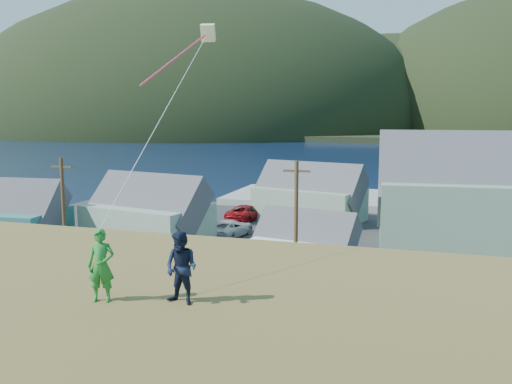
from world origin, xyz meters
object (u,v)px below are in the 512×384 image
(wharf, at_px, (333,199))
(kite_flyer_navy, at_px, (181,268))
(shed_white, at_px, (305,245))
(kite_flyer_green, at_px, (101,265))
(shed_teal, at_px, (8,217))
(shed_palegreen_near, at_px, (148,214))
(shed_palegreen_far, at_px, (310,194))

(wharf, height_order, kite_flyer_navy, kite_flyer_navy)
(kite_flyer_navy, bearing_deg, shed_white, 106.89)
(wharf, relative_size, kite_flyer_green, 15.50)
(shed_white, height_order, kite_flyer_green, kite_flyer_green)
(kite_flyer_green, height_order, kite_flyer_navy, kite_flyer_green)
(shed_white, relative_size, kite_flyer_green, 4.62)
(shed_teal, bearing_deg, shed_palegreen_near, 16.45)
(wharf, relative_size, shed_teal, 2.75)
(wharf, relative_size, shed_palegreen_near, 2.31)
(wharf, height_order, shed_palegreen_near, shed_palegreen_near)
(kite_flyer_green, bearing_deg, shed_palegreen_far, 79.71)
(shed_teal, xyz_separation_m, shed_palegreen_far, (21.53, 19.07, 0.20))
(kite_flyer_navy, bearing_deg, shed_palegreen_near, 129.90)
(shed_teal, height_order, kite_flyer_navy, kite_flyer_navy)
(shed_teal, bearing_deg, shed_white, -5.66)
(wharf, xyz_separation_m, shed_palegreen_far, (-0.31, -12.95, 2.39))
(shed_teal, height_order, shed_palegreen_far, shed_palegreen_far)
(shed_palegreen_near, distance_m, kite_flyer_navy, 36.26)
(shed_white, xyz_separation_m, shed_palegreen_far, (-3.83, 19.45, 0.68))
(shed_white, bearing_deg, shed_palegreen_near, 174.02)
(shed_teal, relative_size, shed_white, 1.22)
(shed_white, distance_m, kite_flyer_navy, 27.50)
(shed_white, height_order, kite_flyer_navy, kite_flyer_navy)
(shed_teal, xyz_separation_m, shed_white, (25.36, -0.38, -0.49))
(shed_palegreen_far, bearing_deg, shed_palegreen_near, -111.70)
(kite_flyer_green, bearing_deg, shed_white, 76.07)
(shed_palegreen_near, bearing_deg, kite_flyer_green, -51.75)
(kite_flyer_green, bearing_deg, wharf, 78.08)
(shed_teal, height_order, shed_palegreen_near, shed_palegreen_near)
(wharf, bearing_deg, shed_white, -83.81)
(shed_palegreen_far, distance_m, kite_flyer_green, 47.11)
(kite_flyer_green, distance_m, kite_flyer_navy, 1.84)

